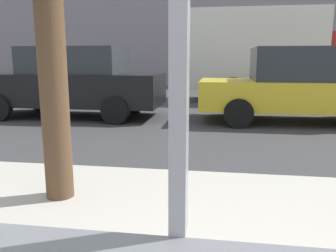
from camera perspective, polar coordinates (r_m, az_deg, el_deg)
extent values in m
plane|color=#38383A|center=(8.99, 7.84, 1.64)|extent=(60.00, 60.00, 0.00)
cube|color=#B2ADA3|center=(2.83, 5.56, -18.06)|extent=(16.00, 2.80, 0.15)
cube|color=#404245|center=(1.05, 1.37, -18.90)|extent=(2.05, 0.02, 0.02)
cube|color=gray|center=(19.43, 8.58, 14.09)|extent=(28.00, 1.20, 5.07)
cube|color=black|center=(9.17, -15.96, 6.01)|extent=(4.69, 1.86, 0.79)
cube|color=#282D33|center=(9.07, -15.25, 10.58)|extent=(2.44, 1.64, 0.66)
cylinder|color=black|center=(9.60, -5.58, 4.21)|extent=(0.64, 0.18, 0.64)
cylinder|color=black|center=(7.83, -8.91, 2.59)|extent=(0.64, 0.18, 0.64)
cylinder|color=black|center=(10.69, -20.89, 4.23)|extent=(0.64, 0.18, 0.64)
cube|color=gold|center=(8.55, 21.18, 4.92)|extent=(4.61, 1.87, 0.66)
cube|color=#282D33|center=(8.54, 22.24, 9.62)|extent=(2.40, 1.65, 0.76)
cylinder|color=black|center=(9.33, 11.20, 3.85)|extent=(0.64, 0.18, 0.64)
cylinder|color=black|center=(7.47, 11.78, 2.10)|extent=(0.64, 0.18, 0.64)
cube|color=silver|center=(12.64, 14.28, 12.22)|extent=(4.46, 2.20, 2.68)
cylinder|color=black|center=(14.29, 25.85, 5.91)|extent=(0.90, 0.24, 0.90)
cylinder|color=black|center=(13.72, 10.49, 6.65)|extent=(0.90, 0.24, 0.90)
cylinder|color=black|center=(11.53, 10.81, 5.84)|extent=(0.90, 0.24, 0.90)
cylinder|color=brown|center=(3.29, -18.72, 7.12)|extent=(0.26, 0.26, 2.22)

